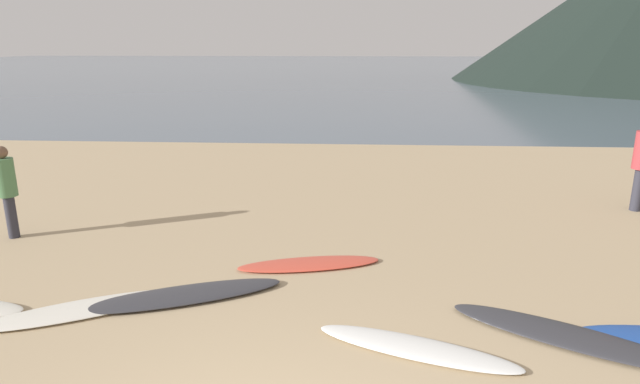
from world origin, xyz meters
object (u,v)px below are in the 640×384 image
(surfboard_2, at_px, (81,309))
(surfboard_5, at_px, (416,348))
(person_1, at_px, (6,184))
(surfboard_6, at_px, (568,336))
(surfboard_4, at_px, (309,264))
(surfboard_3, at_px, (182,295))

(surfboard_2, xyz_separation_m, surfboard_5, (3.94, -0.60, 0.00))
(surfboard_2, xyz_separation_m, person_1, (-2.37, 2.42, 0.88))
(surfboard_5, xyz_separation_m, surfboard_6, (1.68, 0.34, 0.00))
(surfboard_5, distance_m, surfboard_6, 1.72)
(surfboard_4, bearing_deg, surfboard_2, -162.83)
(surfboard_2, height_order, surfboard_4, surfboard_2)
(surfboard_4, height_order, surfboard_5, surfboard_5)
(surfboard_2, xyz_separation_m, surfboard_3, (1.10, 0.42, 0.01))
(surfboard_3, xyz_separation_m, surfboard_4, (1.53, 1.12, -0.01))
(surfboard_3, xyz_separation_m, surfboard_6, (4.52, -0.69, -0.00))
(surfboard_5, bearing_deg, surfboard_2, -169.32)
(surfboard_3, relative_size, person_1, 1.66)
(surfboard_4, relative_size, person_1, 1.35)
(person_1, bearing_deg, surfboard_4, 22.18)
(surfboard_2, bearing_deg, person_1, 106.07)
(surfboard_2, height_order, person_1, person_1)
(surfboard_2, relative_size, surfboard_3, 0.92)
(surfboard_3, distance_m, surfboard_5, 3.02)
(person_1, bearing_deg, surfboard_5, 6.49)
(person_1, bearing_deg, surfboard_3, 2.16)
(surfboard_3, distance_m, person_1, 4.10)
(surfboard_4, bearing_deg, person_1, 156.79)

